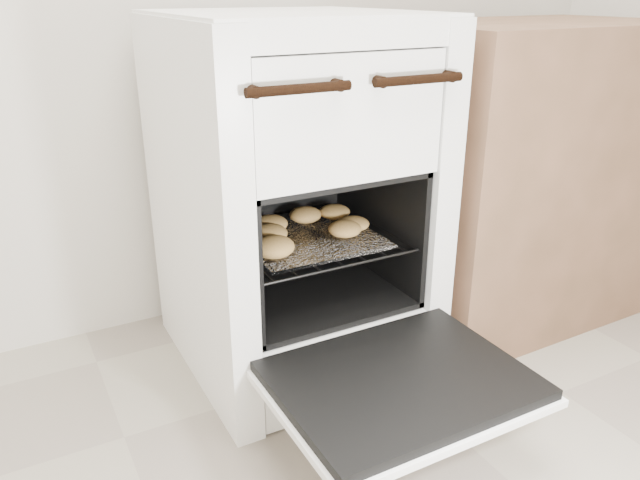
{
  "coord_description": "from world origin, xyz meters",
  "views": [
    {
      "loc": [
        -0.48,
        -0.17,
        0.94
      ],
      "look_at": [
        0.17,
        1.04,
        0.38
      ],
      "focal_mm": 35.0,
      "sensor_mm": 36.0,
      "label": 1
    }
  ],
  "objects": [
    {
      "name": "counter",
      "position": [
        0.91,
        1.15,
        0.43
      ],
      "size": [
        0.86,
        0.58,
        0.85
      ],
      "primitive_type": "cube",
      "rotation": [
        0.0,
        0.0,
        0.02
      ],
      "color": "brown",
      "rests_on": "ground"
    },
    {
      "name": "oven_door",
      "position": [
        0.17,
        0.69,
        0.19
      ],
      "size": [
        0.52,
        0.4,
        0.04
      ],
      "color": "black",
      "rests_on": "stove"
    },
    {
      "name": "foil_sheet",
      "position": [
        0.17,
        1.1,
        0.37
      ],
      "size": [
        0.33,
        0.29,
        0.01
      ],
      "primitive_type": "cube",
      "color": "silver",
      "rests_on": "oven_rack"
    },
    {
      "name": "oven_rack",
      "position": [
        0.17,
        1.12,
        0.36
      ],
      "size": [
        0.42,
        0.4,
        0.01
      ],
      "color": "black",
      "rests_on": "stove"
    },
    {
      "name": "baked_rolls",
      "position": [
        0.16,
        1.12,
        0.39
      ],
      "size": [
        0.37,
        0.29,
        0.05
      ],
      "color": "tan",
      "rests_on": "foil_sheet"
    },
    {
      "name": "stove",
      "position": [
        0.17,
        1.18,
        0.43
      ],
      "size": [
        0.58,
        0.64,
        0.88
      ],
      "color": "white",
      "rests_on": "ground"
    }
  ]
}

